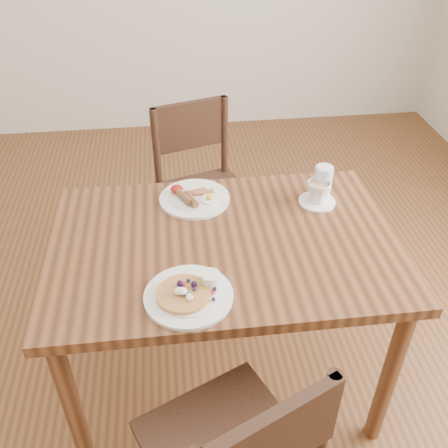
# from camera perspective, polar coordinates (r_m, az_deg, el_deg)

# --- Properties ---
(ground) EXTENTS (5.00, 5.00, 0.00)m
(ground) POSITION_cam_1_polar(r_m,az_deg,el_deg) (2.27, -0.00, -16.80)
(ground) COLOR #5A2F19
(ground) RESTS_ON ground
(dining_table) EXTENTS (1.20, 0.80, 0.75)m
(dining_table) POSITION_cam_1_polar(r_m,az_deg,el_deg) (1.79, -0.00, -4.34)
(dining_table) COLOR brown
(dining_table) RESTS_ON ground
(chair_far) EXTENTS (0.52, 0.52, 0.88)m
(chair_far) POSITION_cam_1_polar(r_m,az_deg,el_deg) (2.49, -2.58, 4.39)
(chair_far) COLOR #3D2416
(chair_far) RESTS_ON ground
(pancake_plate) EXTENTS (0.27, 0.27, 0.06)m
(pancake_plate) POSITION_cam_1_polar(r_m,az_deg,el_deg) (1.51, -3.94, -7.90)
(pancake_plate) COLOR white
(pancake_plate) RESTS_ON dining_table
(breakfast_plate) EXTENTS (0.27, 0.27, 0.04)m
(breakfast_plate) POSITION_cam_1_polar(r_m,az_deg,el_deg) (1.92, -3.51, 3.02)
(breakfast_plate) COLOR white
(breakfast_plate) RESTS_ON dining_table
(teacup_saucer) EXTENTS (0.14, 0.14, 0.09)m
(teacup_saucer) POSITION_cam_1_polar(r_m,az_deg,el_deg) (1.92, 10.69, 3.46)
(teacup_saucer) COLOR white
(teacup_saucer) RESTS_ON dining_table
(water_glass) EXTENTS (0.07, 0.07, 0.13)m
(water_glass) POSITION_cam_1_polar(r_m,az_deg,el_deg) (1.94, 11.22, 4.72)
(water_glass) COLOR silver
(water_glass) RESTS_ON dining_table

